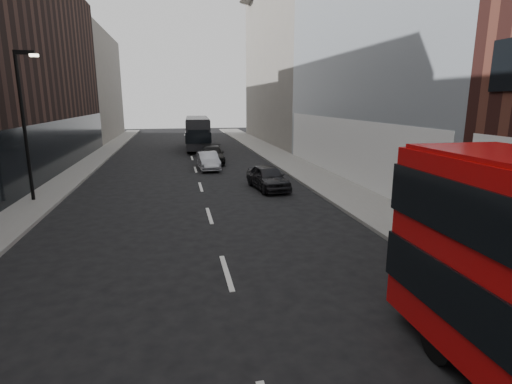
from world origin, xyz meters
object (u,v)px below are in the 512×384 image
car_c (212,155)px  car_b (208,161)px  car_a (268,177)px  grey_bus (198,132)px  street_lamp (25,116)px

car_c → car_b: bearing=-97.9°
car_a → car_b: (-2.79, 7.29, -0.04)m
car_a → car_c: 10.37m
car_b → grey_bus: bearing=86.5°
grey_bus → car_a: bearing=-79.6°
car_a → grey_bus: bearing=91.0°
street_lamp → car_b: street_lamp is taller
street_lamp → car_c: 14.94m
car_b → car_c: car_c is taller
grey_bus → car_c: size_ratio=2.13×
street_lamp → car_a: bearing=3.4°
car_a → car_b: car_a is taller
grey_bus → car_b: bearing=-87.6°
grey_bus → car_b: (0.02, -12.57, -1.08)m
grey_bus → car_c: bearing=-84.4°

